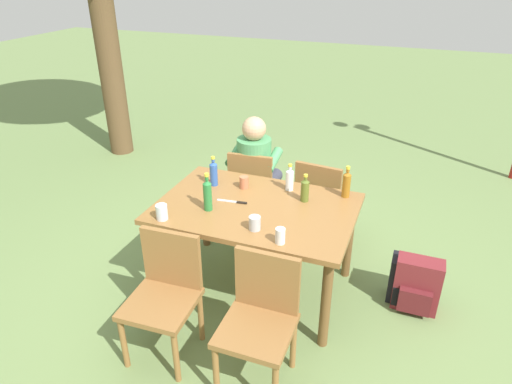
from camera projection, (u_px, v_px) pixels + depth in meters
name	position (u px, v px, depth m)	size (l,w,h in m)	color
ground_plane	(256.00, 286.00, 3.81)	(24.00, 24.00, 0.00)	#6B844C
dining_table	(256.00, 217.00, 3.49)	(1.49, 1.01, 0.77)	olive
chair_far_left	(254.00, 187.00, 4.35)	(0.47, 0.47, 0.87)	olive
chair_near_left	(165.00, 289.00, 3.02)	(0.46, 0.46, 0.87)	olive
chair_far_right	(321.00, 199.00, 4.14)	(0.48, 0.48, 0.87)	olive
chair_near_right	(261.00, 314.00, 2.81)	(0.44, 0.44, 0.87)	olive
person_in_white_shirt	(257.00, 167.00, 4.37)	(0.47, 0.61, 1.18)	#4C935B
bottle_amber	(346.00, 184.00, 3.54)	(0.06, 0.06, 0.26)	#996019
bottle_olive	(305.00, 190.00, 3.48)	(0.06, 0.06, 0.23)	#566623
bottle_clear	(290.00, 179.00, 3.65)	(0.06, 0.06, 0.23)	white
bottle_blue	(214.00, 173.00, 3.72)	(0.06, 0.06, 0.25)	#2D56A3
bottle_green	(208.00, 194.00, 3.34)	(0.06, 0.06, 0.30)	#287A38
cup_glass	(162.00, 212.00, 3.26)	(0.08, 0.08, 0.11)	silver
cup_steel	(255.00, 223.00, 3.13)	(0.08, 0.08, 0.10)	#B2B7BC
cup_terracotta	(244.00, 182.00, 3.70)	(0.07, 0.07, 0.10)	#BC6B47
cup_white	(280.00, 236.00, 2.98)	(0.07, 0.07, 0.11)	white
table_knife	(234.00, 202.00, 3.50)	(0.24, 0.05, 0.01)	silver
backpack_by_near_side	(408.00, 282.00, 3.57)	(0.29, 0.24, 0.39)	black
backpack_by_far_side	(417.00, 286.00, 3.48)	(0.34, 0.22, 0.44)	maroon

